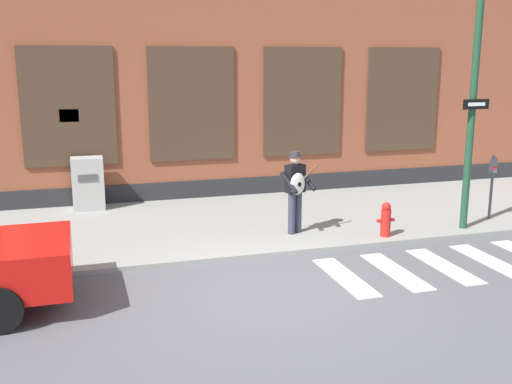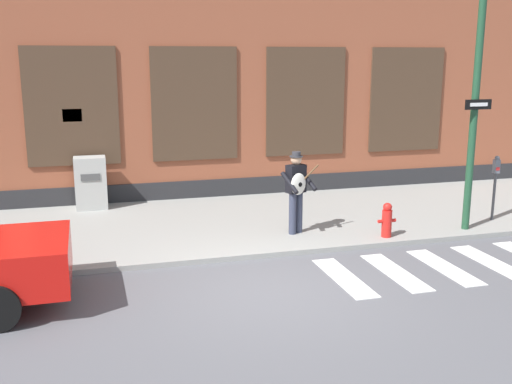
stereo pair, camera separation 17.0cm
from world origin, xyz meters
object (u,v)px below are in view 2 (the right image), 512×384
object	(u,v)px
fire_hydrant	(387,220)
parking_meter	(495,178)
busker	(297,188)
traffic_light	(511,64)
utility_box	(91,183)

from	to	relation	value
fire_hydrant	parking_meter	bearing A→B (deg)	10.77
busker	parking_meter	distance (m)	4.55
traffic_light	fire_hydrant	distance (m)	3.69
traffic_light	utility_box	distance (m)	9.39
utility_box	parking_meter	bearing A→B (deg)	-21.98
parking_meter	utility_box	distance (m)	9.20
busker	fire_hydrant	bearing A→B (deg)	-23.07
utility_box	fire_hydrant	world-z (taller)	utility_box
parking_meter	utility_box	bearing A→B (deg)	158.02
utility_box	fire_hydrant	bearing A→B (deg)	-35.21
traffic_light	fire_hydrant	world-z (taller)	traffic_light
busker	fire_hydrant	world-z (taller)	busker
traffic_light	parking_meter	bearing A→B (deg)	55.11
parking_meter	traffic_light	bearing A→B (deg)	-124.89
utility_box	busker	bearing A→B (deg)	-39.44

